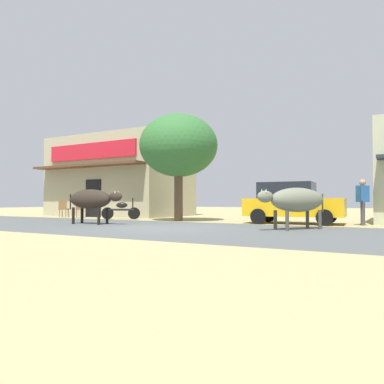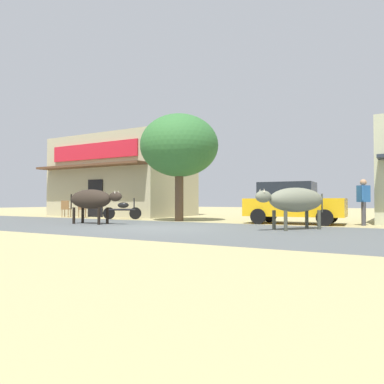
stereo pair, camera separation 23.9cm
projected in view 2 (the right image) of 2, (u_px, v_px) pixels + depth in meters
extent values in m
plane|color=tan|center=(160.00, 228.00, 12.32)|extent=(80.00, 80.00, 0.00)
cube|color=#535758|center=(160.00, 228.00, 12.32)|extent=(72.00, 6.80, 0.00)
cube|color=tan|center=(123.00, 177.00, 23.03)|extent=(7.99, 5.01, 4.76)
cube|color=red|center=(93.00, 151.00, 20.86)|extent=(6.39, 0.10, 0.90)
cube|color=brown|center=(88.00, 166.00, 20.50)|extent=(7.67, 0.90, 0.12)
cube|color=black|center=(95.00, 198.00, 20.73)|extent=(1.10, 0.06, 2.10)
cylinder|color=brown|center=(179.00, 196.00, 16.58)|extent=(0.38, 0.38, 2.26)
ellipsoid|color=#326C32|center=(179.00, 146.00, 16.63)|extent=(3.52, 3.52, 2.81)
cube|color=#F0B014|center=(295.00, 207.00, 14.56)|extent=(3.87, 1.90, 0.70)
cube|color=#1E2328|center=(287.00, 190.00, 14.70)|extent=(2.17, 1.66, 0.64)
cylinder|color=black|center=(330.00, 216.00, 14.74)|extent=(0.61, 0.22, 0.60)
cylinder|color=black|center=(325.00, 218.00, 13.25)|extent=(0.61, 0.22, 0.60)
cylinder|color=black|center=(269.00, 215.00, 15.85)|extent=(0.61, 0.22, 0.60)
cylinder|color=black|center=(258.00, 216.00, 14.36)|extent=(0.61, 0.22, 0.60)
cylinder|color=black|center=(135.00, 213.00, 18.11)|extent=(0.56, 0.34, 0.59)
cylinder|color=black|center=(109.00, 213.00, 18.18)|extent=(0.56, 0.34, 0.59)
cylinder|color=black|center=(122.00, 210.00, 18.15)|extent=(1.21, 0.69, 0.10)
ellipsoid|color=black|center=(123.00, 205.00, 18.16)|extent=(0.61, 0.47, 0.28)
cylinder|color=black|center=(134.00, 204.00, 18.13)|extent=(0.06, 0.06, 0.60)
ellipsoid|color=#2E251D|center=(91.00, 199.00, 14.50)|extent=(2.00, 0.80, 0.77)
ellipsoid|color=#2E251D|center=(115.00, 197.00, 13.94)|extent=(0.57, 0.31, 0.36)
cone|color=beige|center=(118.00, 192.00, 14.01)|extent=(0.06, 0.06, 0.12)
cone|color=beige|center=(115.00, 192.00, 13.83)|extent=(0.06, 0.06, 0.12)
cylinder|color=black|center=(107.00, 216.00, 14.41)|extent=(0.11, 0.11, 0.65)
cylinder|color=black|center=(99.00, 216.00, 13.98)|extent=(0.11, 0.11, 0.65)
cylinder|color=black|center=(83.00, 215.00, 14.99)|extent=(0.11, 0.11, 0.65)
cylinder|color=black|center=(74.00, 216.00, 14.56)|extent=(0.11, 0.11, 0.65)
cylinder|color=black|center=(71.00, 202.00, 14.97)|extent=(0.05, 0.05, 0.61)
ellipsoid|color=slate|center=(297.00, 200.00, 11.61)|extent=(1.76, 2.20, 0.77)
ellipsoid|color=slate|center=(263.00, 197.00, 11.00)|extent=(0.53, 0.62, 0.36)
cone|color=beige|center=(264.00, 190.00, 10.89)|extent=(0.06, 0.06, 0.12)
cone|color=beige|center=(260.00, 191.00, 11.07)|extent=(0.06, 0.06, 0.12)
cylinder|color=#444639|center=(286.00, 221.00, 11.04)|extent=(0.11, 0.11, 0.61)
cylinder|color=#444639|center=(274.00, 220.00, 11.51)|extent=(0.11, 0.11, 0.61)
cylinder|color=#444639|center=(319.00, 220.00, 11.69)|extent=(0.11, 0.11, 0.61)
cylinder|color=#444639|center=(307.00, 219.00, 12.15)|extent=(0.11, 0.11, 0.61)
cylinder|color=#444639|center=(322.00, 203.00, 12.13)|extent=(0.05, 0.05, 0.61)
cylinder|color=#3F3F47|center=(364.00, 214.00, 13.62)|extent=(0.14, 0.14, 0.86)
cylinder|color=#3F3F47|center=(363.00, 214.00, 13.46)|extent=(0.14, 0.14, 0.86)
cube|color=#265999|center=(363.00, 194.00, 13.56)|extent=(0.47, 0.46, 0.61)
sphere|color=tan|center=(363.00, 182.00, 13.57)|extent=(0.23, 0.23, 0.23)
cylinder|color=#265999|center=(364.00, 193.00, 13.78)|extent=(0.09, 0.09, 0.55)
cylinder|color=#265999|center=(363.00, 193.00, 13.33)|extent=(0.09, 0.09, 0.55)
cube|color=brown|center=(66.00, 209.00, 20.64)|extent=(0.59, 0.59, 0.05)
cube|color=brown|center=(65.00, 205.00, 20.45)|extent=(0.41, 0.23, 0.44)
cylinder|color=brown|center=(65.00, 213.00, 20.82)|extent=(0.04, 0.04, 0.43)
cylinder|color=brown|center=(71.00, 213.00, 20.80)|extent=(0.04, 0.04, 0.43)
cylinder|color=brown|center=(62.00, 213.00, 20.47)|extent=(0.04, 0.04, 0.43)
cylinder|color=brown|center=(68.00, 213.00, 20.44)|extent=(0.04, 0.04, 0.43)
cube|color=brown|center=(82.00, 209.00, 20.25)|extent=(0.62, 0.62, 0.05)
cube|color=brown|center=(82.00, 205.00, 20.44)|extent=(0.32, 0.36, 0.44)
cylinder|color=brown|center=(85.00, 214.00, 20.13)|extent=(0.04, 0.04, 0.43)
cylinder|color=brown|center=(79.00, 214.00, 20.02)|extent=(0.04, 0.04, 0.43)
cylinder|color=brown|center=(85.00, 213.00, 20.46)|extent=(0.04, 0.04, 0.43)
cylinder|color=brown|center=(79.00, 213.00, 20.35)|extent=(0.04, 0.04, 0.43)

